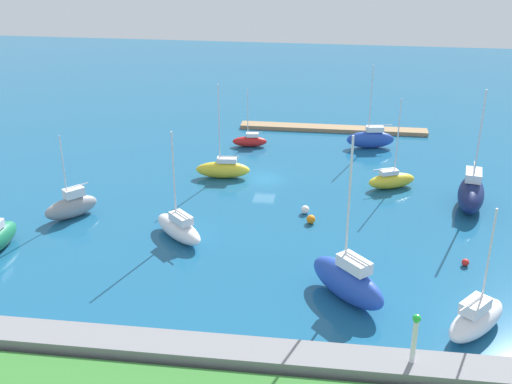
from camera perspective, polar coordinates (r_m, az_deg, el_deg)
The scene contains 16 objects.
water at distance 75.60m, azimuth 0.72°, elevation 1.17°, with size 160.00×160.00×0.00m, color #19567F.
pier_dock at distance 92.58m, azimuth 6.77°, elevation 5.55°, with size 26.12×2.22×0.53m, color #997A56.
breakwater at distance 46.54m, azimuth -4.38°, elevation -13.98°, with size 61.54×2.76×1.59m, color gray.
harbor_beacon at distance 44.39m, azimuth 13.76°, elevation -12.09°, with size 0.56×0.56×3.73m.
sailboat_yellow_mid_basin at distance 74.37m, azimuth 11.80°, elevation 1.05°, with size 5.82×3.89×10.30m.
sailboat_white_center_basin at distance 51.70m, azimuth 18.77°, elevation -10.47°, with size 6.00×6.66×10.14m.
sailboat_blue_lone_north at distance 53.01m, azimuth 8.05°, elevation -7.72°, with size 7.07×7.35×13.86m.
sailboat_navy_west_end at distance 71.45m, azimuth 18.36°, elevation -0.09°, with size 3.98×7.98×12.84m.
sailboat_red_far_north at distance 85.56m, azimuth -0.55°, elevation 4.52°, with size 4.65×1.95×7.73m.
sailboat_gray_outer_mooring at distance 68.54m, azimuth -15.89°, elevation -1.19°, with size 5.15×5.39×8.83m.
sailboat_yellow_far_south at distance 75.62m, azimuth -2.91°, elevation 2.05°, with size 6.41×2.34×11.12m.
sailboat_white_inner_mooring at distance 62.25m, azimuth -6.79°, elevation -3.15°, with size 6.40×6.30×10.67m.
sailboat_blue_lone_south at distance 86.25m, azimuth 10.02°, elevation 4.64°, with size 6.38×2.66×10.91m.
mooring_buoy_white at distance 67.18m, azimuth 4.34°, elevation -1.56°, with size 0.88×0.88×0.88m, color white.
mooring_buoy_red at distance 60.60m, azimuth 17.90°, elevation -5.90°, with size 0.66×0.66×0.66m, color red.
mooring_buoy_orange at distance 65.22m, azimuth 4.84°, elevation -2.39°, with size 0.89×0.89×0.89m, color orange.
Camera 1 is at (-8.23, 69.15, 29.43)m, focal length 45.58 mm.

